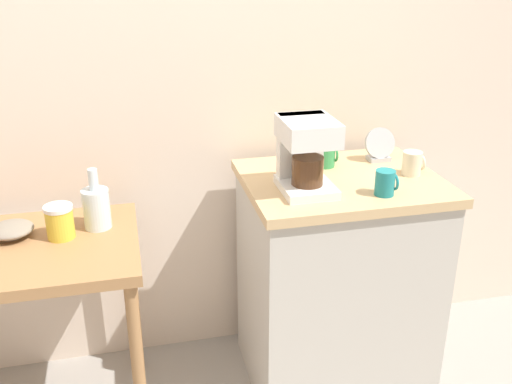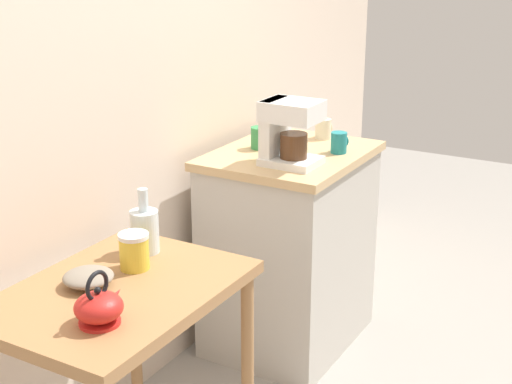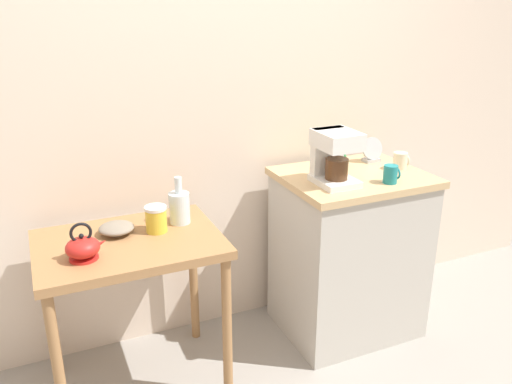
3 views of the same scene
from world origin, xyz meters
The scene contains 12 objects.
back_wall centered at (0.10, 0.41, 1.40)m, with size 4.40×0.10×2.80m, color beige.
wooden_table centered at (-0.55, 0.00, 0.65)m, with size 0.79×0.58×0.76m.
kitchen_counter centered at (0.60, 0.01, 0.45)m, with size 0.73×0.59×0.90m.
bowl_stoneware centered at (-0.59, 0.08, 0.79)m, with size 0.16×0.16×0.05m.
teakettle centered at (-0.75, -0.10, 0.81)m, with size 0.17×0.14×0.16m.
glass_carafe_vase centered at (-0.29, 0.09, 0.84)m, with size 0.10×0.10×0.22m.
canister_enamel centered at (-0.42, 0.04, 0.82)m, with size 0.10×0.10×0.12m.
coffee_maker centered at (0.43, -0.06, 1.04)m, with size 0.18×0.22×0.26m.
mug_dark_teal centered at (0.69, -0.18, 0.95)m, with size 0.07×0.07×0.09m.
mug_tall_green centered at (0.58, 0.15, 0.95)m, with size 0.09×0.08×0.09m.
mug_small_cream centered at (0.87, -0.02, 0.95)m, with size 0.08×0.07×0.09m.
table_clock centered at (0.82, 0.16, 0.96)m, with size 0.12×0.06×0.13m.
Camera 2 is at (-2.11, -1.38, 1.76)m, focal length 52.08 mm.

